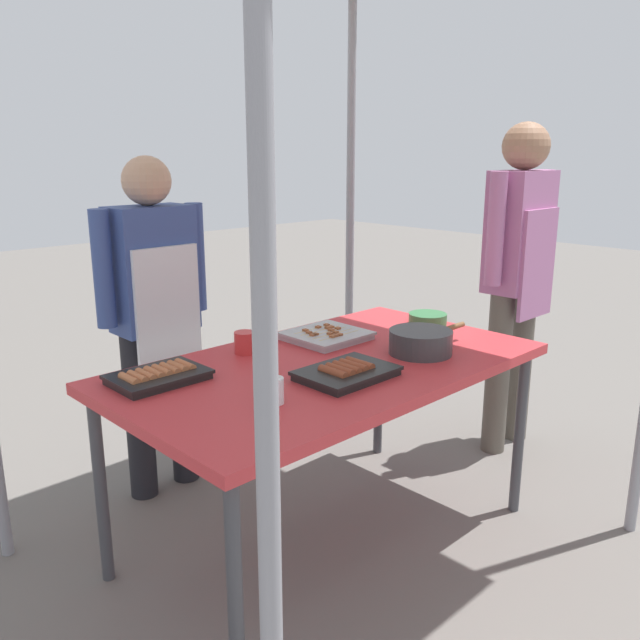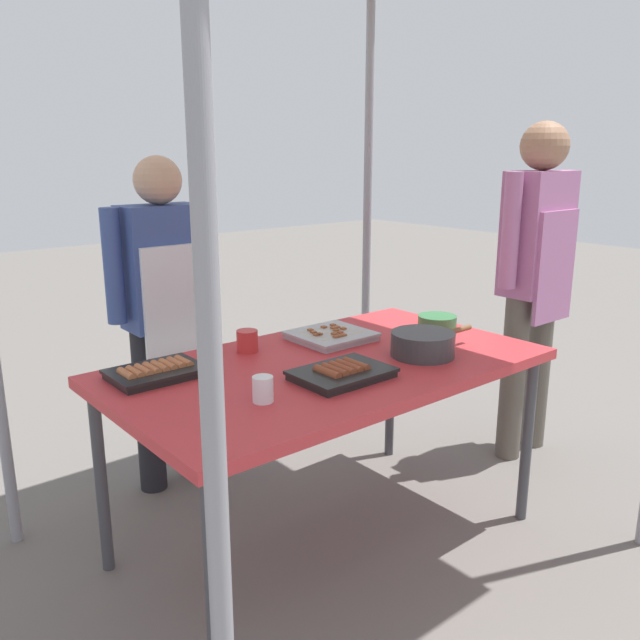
{
  "view_description": "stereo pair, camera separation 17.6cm",
  "coord_description": "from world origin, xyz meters",
  "px_view_note": "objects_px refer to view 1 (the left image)",
  "views": [
    {
      "loc": [
        -1.62,
        -1.62,
        1.5
      ],
      "look_at": [
        0.0,
        0.05,
        0.9
      ],
      "focal_mm": 36.57,
      "sensor_mm": 36.0,
      "label": 1
    },
    {
      "loc": [
        -1.48,
        -1.74,
        1.5
      ],
      "look_at": [
        0.0,
        0.05,
        0.9
      ],
      "focal_mm": 36.57,
      "sensor_mm": 36.0,
      "label": 2
    }
  ],
  "objects_px": {
    "stall_table": "(329,375)",
    "drink_cup_by_wok": "(245,342)",
    "tray_grilled_sausages": "(347,372)",
    "drink_cup_near_edge": "(273,391)",
    "tray_meat_skewers": "(326,336)",
    "customer_nearby": "(518,262)",
    "cooking_wok": "(421,341)",
    "condiment_bowl": "(428,319)",
    "vendor_woman": "(155,303)",
    "tray_pork_links": "(158,376)"
  },
  "relations": [
    {
      "from": "stall_table",
      "to": "cooking_wok",
      "type": "xyz_separation_m",
      "value": [
        0.33,
        -0.17,
        0.1
      ]
    },
    {
      "from": "tray_grilled_sausages",
      "to": "vendor_woman",
      "type": "relative_size",
      "value": 0.22
    },
    {
      "from": "stall_table",
      "to": "tray_pork_links",
      "type": "xyz_separation_m",
      "value": [
        -0.57,
        0.25,
        0.07
      ]
    },
    {
      "from": "tray_grilled_sausages",
      "to": "drink_cup_near_edge",
      "type": "relative_size",
      "value": 3.99
    },
    {
      "from": "stall_table",
      "to": "drink_cup_near_edge",
      "type": "height_order",
      "value": "drink_cup_near_edge"
    },
    {
      "from": "condiment_bowl",
      "to": "drink_cup_by_wok",
      "type": "height_order",
      "value": "drink_cup_by_wok"
    },
    {
      "from": "condiment_bowl",
      "to": "tray_meat_skewers",
      "type": "bearing_deg",
      "value": 163.63
    },
    {
      "from": "tray_pork_links",
      "to": "drink_cup_near_edge",
      "type": "xyz_separation_m",
      "value": [
        0.15,
        -0.42,
        0.02
      ]
    },
    {
      "from": "condiment_bowl",
      "to": "vendor_woman",
      "type": "height_order",
      "value": "vendor_woman"
    },
    {
      "from": "customer_nearby",
      "to": "tray_meat_skewers",
      "type": "bearing_deg",
      "value": 168.32
    },
    {
      "from": "tray_meat_skewers",
      "to": "cooking_wok",
      "type": "relative_size",
      "value": 0.75
    },
    {
      "from": "cooking_wok",
      "to": "drink_cup_by_wok",
      "type": "xyz_separation_m",
      "value": [
        -0.48,
        0.47,
        -0.01
      ]
    },
    {
      "from": "condiment_bowl",
      "to": "drink_cup_near_edge",
      "type": "xyz_separation_m",
      "value": [
        -1.1,
        -0.24,
        0.02
      ]
    },
    {
      "from": "stall_table",
      "to": "condiment_bowl",
      "type": "distance_m",
      "value": 0.7
    },
    {
      "from": "condiment_bowl",
      "to": "tray_grilled_sausages",
      "type": "bearing_deg",
      "value": -162.92
    },
    {
      "from": "drink_cup_near_edge",
      "to": "vendor_woman",
      "type": "xyz_separation_m",
      "value": [
        0.18,
        1.0,
        0.08
      ]
    },
    {
      "from": "tray_grilled_sausages",
      "to": "tray_pork_links",
      "type": "distance_m",
      "value": 0.64
    },
    {
      "from": "tray_grilled_sausages",
      "to": "drink_cup_by_wok",
      "type": "relative_size",
      "value": 3.89
    },
    {
      "from": "tray_meat_skewers",
      "to": "condiment_bowl",
      "type": "relative_size",
      "value": 1.79
    },
    {
      "from": "condiment_bowl",
      "to": "drink_cup_near_edge",
      "type": "bearing_deg",
      "value": -167.68
    },
    {
      "from": "tray_meat_skewers",
      "to": "customer_nearby",
      "type": "bearing_deg",
      "value": -11.68
    },
    {
      "from": "cooking_wok",
      "to": "drink_cup_by_wok",
      "type": "relative_size",
      "value": 4.78
    },
    {
      "from": "drink_cup_near_edge",
      "to": "drink_cup_by_wok",
      "type": "distance_m",
      "value": 0.54
    },
    {
      "from": "tray_grilled_sausages",
      "to": "drink_cup_near_edge",
      "type": "height_order",
      "value": "drink_cup_near_edge"
    },
    {
      "from": "tray_grilled_sausages",
      "to": "condiment_bowl",
      "type": "distance_m",
      "value": 0.81
    },
    {
      "from": "tray_grilled_sausages",
      "to": "drink_cup_near_edge",
      "type": "distance_m",
      "value": 0.33
    },
    {
      "from": "drink_cup_by_wok",
      "to": "customer_nearby",
      "type": "height_order",
      "value": "customer_nearby"
    },
    {
      "from": "drink_cup_near_edge",
      "to": "drink_cup_by_wok",
      "type": "relative_size",
      "value": 0.98
    },
    {
      "from": "tray_meat_skewers",
      "to": "drink_cup_near_edge",
      "type": "distance_m",
      "value": 0.72
    },
    {
      "from": "drink_cup_by_wok",
      "to": "tray_meat_skewers",
      "type": "bearing_deg",
      "value": -13.55
    },
    {
      "from": "stall_table",
      "to": "drink_cup_by_wok",
      "type": "distance_m",
      "value": 0.35
    },
    {
      "from": "cooking_wok",
      "to": "customer_nearby",
      "type": "relative_size",
      "value": 0.25
    },
    {
      "from": "stall_table",
      "to": "drink_cup_by_wok",
      "type": "height_order",
      "value": "drink_cup_by_wok"
    },
    {
      "from": "tray_meat_skewers",
      "to": "condiment_bowl",
      "type": "bearing_deg",
      "value": -16.37
    },
    {
      "from": "drink_cup_by_wok",
      "to": "vendor_woman",
      "type": "height_order",
      "value": "vendor_woman"
    },
    {
      "from": "tray_meat_skewers",
      "to": "vendor_woman",
      "type": "height_order",
      "value": "vendor_woman"
    },
    {
      "from": "stall_table",
      "to": "tray_meat_skewers",
      "type": "relative_size",
      "value": 5.28
    },
    {
      "from": "condiment_bowl",
      "to": "drink_cup_near_edge",
      "type": "relative_size",
      "value": 2.06
    },
    {
      "from": "condiment_bowl",
      "to": "vendor_woman",
      "type": "distance_m",
      "value": 1.2
    },
    {
      "from": "cooking_wok",
      "to": "customer_nearby",
      "type": "bearing_deg",
      "value": 9.22
    },
    {
      "from": "tray_meat_skewers",
      "to": "customer_nearby",
      "type": "distance_m",
      "value": 1.15
    },
    {
      "from": "tray_grilled_sausages",
      "to": "condiment_bowl",
      "type": "relative_size",
      "value": 1.94
    },
    {
      "from": "tray_pork_links",
      "to": "customer_nearby",
      "type": "bearing_deg",
      "value": -7.98
    },
    {
      "from": "tray_grilled_sausages",
      "to": "cooking_wok",
      "type": "bearing_deg",
      "value": -0.58
    },
    {
      "from": "tray_meat_skewers",
      "to": "tray_pork_links",
      "type": "bearing_deg",
      "value": 177.5
    },
    {
      "from": "stall_table",
      "to": "customer_nearby",
      "type": "relative_size",
      "value": 0.98
    },
    {
      "from": "condiment_bowl",
      "to": "customer_nearby",
      "type": "xyz_separation_m",
      "value": [
        0.61,
        -0.08,
        0.2
      ]
    },
    {
      "from": "tray_meat_skewers",
      "to": "customer_nearby",
      "type": "relative_size",
      "value": 0.18
    },
    {
      "from": "cooking_wok",
      "to": "condiment_bowl",
      "type": "bearing_deg",
      "value": 33.46
    },
    {
      "from": "tray_grilled_sausages",
      "to": "tray_pork_links",
      "type": "bearing_deg",
      "value": 139.35
    }
  ]
}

